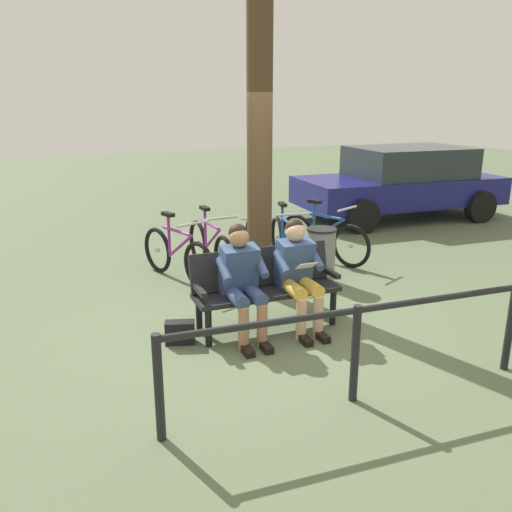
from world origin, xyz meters
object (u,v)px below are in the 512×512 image
Objects in this scene: person_companion at (242,277)px; bicycle_silver at (177,256)px; tree_trunk at (260,127)px; bicycle_green at (254,248)px; bicycle_orange at (285,243)px; bicycle_red at (323,238)px; bench at (265,283)px; person_reading at (298,270)px; bicycle_purple at (210,248)px; parked_car at (402,181)px; litter_bin at (321,256)px; handbag at (180,332)px.

bicycle_silver is at bearing -84.38° from person_companion.
tree_trunk reaches higher than bicycle_green.
bicycle_orange is 1.02× the size of bicycle_silver.
bicycle_red is at bearing -135.19° from person_companion.
person_companion is at bearing 58.65° from tree_trunk.
bench is at bearing -4.81° from bicycle_green.
tree_trunk is (-0.45, -1.12, 1.59)m from bench.
person_reading reaches higher than bicycle_purple.
parked_car is at bearing 99.68° from bicycle_red.
person_reading is 2.59m from bicycle_red.
parked_car reaches higher than bicycle_orange.
bicycle_red is at bearing -152.17° from tree_trunk.
person_reading is 1.00× the size of person_companion.
bicycle_orange is at bearing -82.38° from litter_bin.
tree_trunk reaches higher than bicycle_silver.
bicycle_green is 4.77m from parked_car.
bench is 1.66m from litter_bin.
person_reading is at bearing 2.63° from bicycle_silver.
bicycle_red is (-1.42, -0.75, -1.74)m from tree_trunk.
tree_trunk is 1.89m from bicycle_green.
bicycle_red is 1.78m from bicycle_purple.
bench is 1.93m from bicycle_silver.
handbag is 0.39× the size of litter_bin.
person_reading is 1.57m from litter_bin.
parked_car is (-4.87, -1.83, 0.41)m from bicycle_purple.
bicycle_silver is at bearing -74.39° from bench.
litter_bin is at bearing -128.11° from person_reading.
bicycle_purple is (1.77, -0.18, 0.00)m from bicycle_red.
bicycle_orange and bicycle_purple have the same top height.
litter_bin is at bearing -155.43° from handbag.
bench is 1.35× the size of person_reading.
bicycle_green is (0.52, 0.04, 0.00)m from bicycle_orange.
bench is 1.03× the size of bicycle_red.
bicycle_green is 0.38× the size of parked_car.
bicycle_purple is at bearing -90.48° from bench.
bench is 2.21m from bicycle_orange.
bench is 2.05m from bicycle_purple.
person_reading is 1.58× the size of litter_bin.
bench is 0.98× the size of bicycle_orange.
person_companion is 0.77× the size of bicycle_red.
person_companion is 3.00m from bicycle_red.
handbag is (0.65, -0.11, -0.54)m from person_companion.
person_companion is 2.26m from bicycle_purple.
tree_trunk reaches higher than bicycle_purple.
person_reading is 0.77× the size of bicycle_red.
tree_trunk is 5.52× the size of litter_bin.
person_reading is at bearing 84.12° from tree_trunk.
person_reading is 0.29× the size of tree_trunk.
bench is 2.13× the size of litter_bin.
handbag is (0.98, 0.04, -0.39)m from bench.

